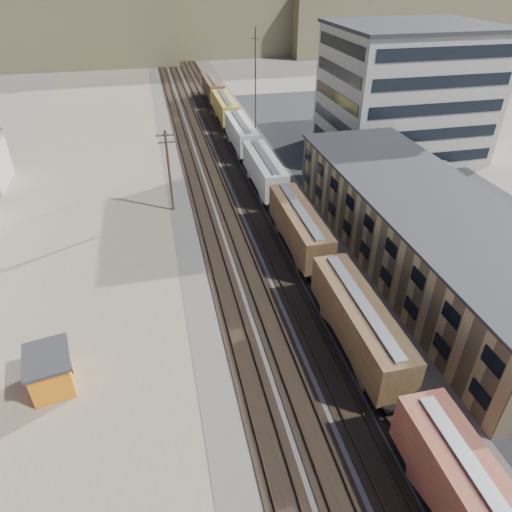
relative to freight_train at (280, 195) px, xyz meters
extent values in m
cube|color=#4C4742|center=(-3.80, 12.38, -2.76)|extent=(18.00, 200.00, 0.06)
cube|color=#786C52|center=(-23.80, 2.38, -2.78)|extent=(24.00, 180.00, 0.03)
cube|color=#232326|center=(18.20, -2.62, -2.77)|extent=(26.00, 120.00, 0.04)
cube|color=black|center=(-8.80, 12.38, -2.69)|extent=(2.60, 200.00, 0.08)
cube|color=#38281E|center=(-9.52, 12.38, -2.57)|extent=(0.08, 200.00, 0.16)
cube|color=#38281E|center=(-8.08, 12.38, -2.57)|extent=(0.08, 200.00, 0.16)
cube|color=black|center=(-5.80, 12.38, -2.69)|extent=(2.60, 200.00, 0.08)
cube|color=#38281E|center=(-6.52, 12.38, -2.57)|extent=(0.08, 200.00, 0.16)
cube|color=#38281E|center=(-5.08, 12.38, -2.57)|extent=(0.08, 200.00, 0.16)
cube|color=black|center=(-2.80, 12.38, -2.69)|extent=(2.60, 200.00, 0.08)
cube|color=#38281E|center=(-3.52, 12.38, -2.57)|extent=(0.08, 200.00, 0.16)
cube|color=#38281E|center=(-2.08, 12.38, -2.57)|extent=(0.08, 200.00, 0.16)
cube|color=black|center=(0.00, 12.38, -2.69)|extent=(2.60, 200.00, 0.08)
cube|color=#38281E|center=(-0.72, 12.38, -2.57)|extent=(0.08, 200.00, 0.16)
cube|color=#38281E|center=(0.72, 12.38, -2.57)|extent=(0.08, 200.00, 0.16)
cube|color=black|center=(0.00, -32.93, -2.04)|extent=(2.20, 2.20, 0.90)
cube|color=#B7B7B2|center=(0.00, -38.00, 1.89)|extent=(0.90, 12.32, 0.16)
cube|color=black|center=(0.00, -27.88, -2.04)|extent=(2.20, 2.20, 0.90)
cube|color=black|center=(0.00, -17.73, -2.04)|extent=(2.20, 2.20, 0.90)
cube|color=#49321F|center=(0.00, -22.80, 0.11)|extent=(3.00, 13.34, 3.40)
cube|color=#B7B7B2|center=(0.00, -22.80, 1.89)|extent=(0.90, 12.32, 0.16)
cube|color=black|center=(0.00, -12.68, -2.04)|extent=(2.20, 2.20, 0.90)
cube|color=black|center=(0.00, -2.53, -2.04)|extent=(2.20, 2.20, 0.90)
cube|color=#49321F|center=(0.00, -7.60, 0.11)|extent=(3.00, 13.34, 3.40)
cube|color=#B7B7B2|center=(0.00, -7.60, 1.89)|extent=(0.90, 12.32, 0.16)
cube|color=black|center=(0.00, 2.52, -2.04)|extent=(2.20, 2.20, 0.90)
cube|color=black|center=(0.00, 12.67, -2.04)|extent=(2.20, 2.20, 0.90)
cube|color=#B8B8AC|center=(0.00, 7.60, 0.11)|extent=(3.00, 13.34, 3.40)
cube|color=#B7B7B2|center=(0.00, 7.60, 1.89)|extent=(0.90, 12.33, 0.16)
cube|color=black|center=(0.00, 17.72, -2.04)|extent=(2.20, 2.20, 0.90)
cube|color=black|center=(0.00, 27.88, -2.04)|extent=(2.20, 2.20, 0.90)
cube|color=#B8B8AC|center=(0.00, 22.80, 0.11)|extent=(3.00, 13.34, 3.40)
cube|color=#B7B7B2|center=(0.00, 22.80, 1.89)|extent=(0.90, 12.32, 0.16)
cube|color=black|center=(0.00, 32.92, -2.04)|extent=(2.20, 2.20, 0.90)
cube|color=black|center=(0.00, 43.07, -2.04)|extent=(2.20, 2.20, 0.90)
cube|color=#B38E2F|center=(0.00, 38.00, 0.11)|extent=(3.00, 13.34, 3.40)
cube|color=#B7B7B2|center=(0.00, 38.00, 1.89)|extent=(0.90, 12.32, 0.16)
cube|color=black|center=(0.00, 48.12, -2.04)|extent=(2.20, 2.20, 0.90)
cube|color=black|center=(0.00, 58.27, -2.04)|extent=(2.20, 2.20, 0.90)
cube|color=#49321F|center=(0.00, 53.20, 0.11)|extent=(3.00, 13.34, 3.40)
cube|color=#B7B7B2|center=(0.00, 53.20, 1.89)|extent=(0.90, 12.32, 0.16)
cube|color=tan|center=(11.20, -12.62, 0.71)|extent=(12.00, 40.00, 7.00)
cube|color=#2D2D30|center=(11.20, -12.62, 4.31)|extent=(12.40, 40.40, 0.30)
cube|color=black|center=(5.15, -12.62, -0.59)|extent=(0.12, 36.00, 1.20)
cube|color=black|center=(5.15, -12.62, 2.41)|extent=(0.12, 36.00, 1.20)
cube|color=#9E998E|center=(24.20, 17.38, 6.21)|extent=(22.00, 18.00, 18.00)
cube|color=#2D2D30|center=(24.20, 17.38, 15.41)|extent=(22.60, 18.60, 0.50)
cube|color=black|center=(13.15, 17.38, 6.21)|extent=(0.12, 16.00, 16.00)
cube|color=black|center=(24.20, 8.33, 6.21)|extent=(20.00, 0.12, 16.00)
cylinder|color=#382619|center=(-12.30, 4.38, 2.21)|extent=(0.32, 0.32, 10.00)
cube|color=#382619|center=(-12.30, 4.38, 6.61)|extent=(2.20, 0.14, 0.14)
cube|color=#382619|center=(-12.30, 4.38, 5.81)|extent=(1.90, 0.14, 0.14)
cylinder|color=black|center=(-11.70, 4.38, 6.76)|extent=(0.08, 0.08, 0.22)
cylinder|color=black|center=(2.20, 22.38, 6.21)|extent=(0.16, 0.16, 18.00)
cube|color=black|center=(2.20, 22.38, 13.71)|extent=(1.20, 0.08, 0.08)
cube|color=brown|center=(16.20, 122.38, 11.21)|extent=(140.00, 45.00, 28.00)
cube|color=brown|center=(86.20, 112.38, 6.21)|extent=(110.00, 38.00, 18.00)
cube|color=orange|center=(-22.83, -21.45, -1.43)|extent=(3.35, 4.07, 2.72)
cube|color=#2D2D30|center=(-22.83, -21.45, 0.02)|extent=(3.77, 4.50, 0.23)
cube|color=black|center=(-21.45, -21.19, -1.34)|extent=(0.26, 0.91, 0.91)
imported|color=navy|center=(17.81, 8.72, -1.94)|extent=(5.75, 6.65, 1.70)
imported|color=silver|center=(26.72, 7.65, -1.97)|extent=(2.99, 5.14, 1.64)
camera|label=1|loc=(-13.61, -46.81, 23.35)|focal=32.00mm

